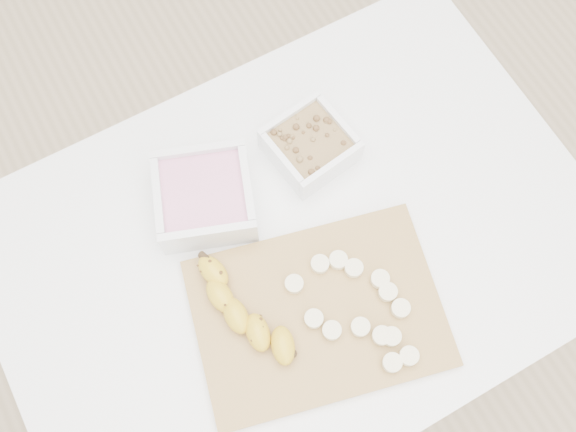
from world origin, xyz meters
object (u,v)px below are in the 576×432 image
bowl_yogurt (205,197)px  bowl_granola (310,145)px  table (296,259)px  banana (246,313)px  cutting_board (318,313)px

bowl_yogurt → bowl_granola: bowl_yogurt is taller
table → banana: bearing=-151.5°
bowl_yogurt → banana: (-0.03, -0.20, -0.00)m
bowl_granola → bowl_yogurt: bearing=180.0°
bowl_yogurt → banana: 0.21m
bowl_granola → banana: size_ratio=0.69×
bowl_yogurt → cutting_board: (0.07, -0.25, -0.03)m
bowl_yogurt → bowl_granola: 0.20m
bowl_yogurt → banana: size_ratio=0.95×
table → bowl_yogurt: 0.21m
table → cutting_board: (-0.03, -0.12, 0.10)m
table → banana: banana is taller
bowl_granola → cutting_board: bowl_granola is taller
bowl_yogurt → bowl_granola: (0.20, -0.00, -0.01)m
table → bowl_granola: (0.10, 0.13, 0.13)m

